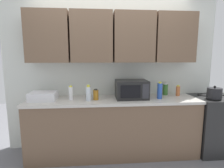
% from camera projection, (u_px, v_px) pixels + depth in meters
% --- Properties ---
extents(wall_back_with_cabinets, '(3.47, 0.38, 2.60)m').
position_uv_depth(wall_back_with_cabinets, '(112.00, 54.00, 2.85)').
color(wall_back_with_cabinets, silver).
rests_on(wall_back_with_cabinets, ground_plane).
extents(counter_run, '(2.60, 0.63, 0.90)m').
position_uv_depth(counter_run, '(114.00, 126.00, 2.80)').
color(counter_run, brown).
rests_on(counter_run, ground_plane).
extents(stove_range, '(0.76, 0.64, 0.91)m').
position_uv_depth(stove_range, '(216.00, 124.00, 2.92)').
color(stove_range, black).
rests_on(stove_range, ground_plane).
extents(kettle, '(0.21, 0.21, 0.20)m').
position_uv_depth(kettle, '(214.00, 93.00, 2.68)').
color(kettle, black).
rests_on(kettle, stove_range).
extents(microwave, '(0.48, 0.37, 0.28)m').
position_uv_depth(microwave, '(131.00, 89.00, 2.73)').
color(microwave, black).
rests_on(microwave, counter_run).
extents(dish_rack, '(0.38, 0.30, 0.12)m').
position_uv_depth(dish_rack, '(44.00, 96.00, 2.63)').
color(dish_rack, silver).
rests_on(dish_rack, counter_run).
extents(bottle_clear_tall, '(0.07, 0.07, 0.24)m').
position_uv_depth(bottle_clear_tall, '(88.00, 93.00, 2.57)').
color(bottle_clear_tall, silver).
rests_on(bottle_clear_tall, counter_run).
extents(bottle_amber_vinegar, '(0.08, 0.08, 0.16)m').
position_uv_depth(bottle_amber_vinegar, '(96.00, 95.00, 2.65)').
color(bottle_amber_vinegar, '#AD701E').
rests_on(bottle_amber_vinegar, counter_run).
extents(bottle_green_oil, '(0.08, 0.08, 0.21)m').
position_uv_depth(bottle_green_oil, '(165.00, 89.00, 2.99)').
color(bottle_green_oil, '#386B2D').
rests_on(bottle_green_oil, counter_run).
extents(bottle_white_jar, '(0.06, 0.06, 0.22)m').
position_uv_depth(bottle_white_jar, '(71.00, 93.00, 2.62)').
color(bottle_white_jar, white).
rests_on(bottle_white_jar, counter_run).
extents(bottle_spice_jar, '(0.06, 0.06, 0.17)m').
position_uv_depth(bottle_spice_jar, '(178.00, 91.00, 2.92)').
color(bottle_spice_jar, '#BC6638').
rests_on(bottle_spice_jar, counter_run).
extents(bottle_blue_cleaner, '(0.08, 0.08, 0.26)m').
position_uv_depth(bottle_blue_cleaner, '(160.00, 91.00, 2.71)').
color(bottle_blue_cleaner, '#2D56B7').
rests_on(bottle_blue_cleaner, counter_run).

